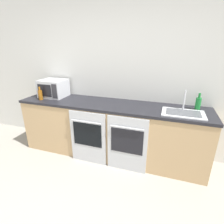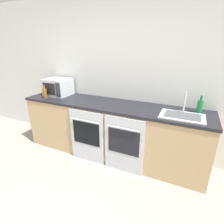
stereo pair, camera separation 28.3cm
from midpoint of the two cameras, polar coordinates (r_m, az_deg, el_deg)
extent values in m
cube|color=silver|center=(3.02, 5.07, 11.34)|extent=(10.00, 0.06, 2.60)
cube|color=tan|center=(2.98, 2.19, -6.18)|extent=(3.03, 0.65, 0.89)
cube|color=black|center=(2.80, 2.32, 2.32)|extent=(3.05, 0.67, 0.04)
cube|color=#B7BABF|center=(2.81, -5.33, -8.16)|extent=(0.59, 0.03, 0.87)
cube|color=black|center=(2.76, -5.57, -7.06)|extent=(0.47, 0.01, 0.38)
cylinder|color=#B7BABF|center=(2.65, -5.98, -2.91)|extent=(0.48, 0.02, 0.02)
cube|color=#B7BABF|center=(2.59, 7.03, -10.97)|extent=(0.59, 0.03, 0.87)
cube|color=black|center=(2.54, 6.97, -9.83)|extent=(0.47, 0.01, 0.38)
cylinder|color=#B7BABF|center=(2.41, 7.04, -5.43)|extent=(0.48, 0.02, 0.02)
cube|color=#B7BABF|center=(3.38, -14.88, 7.91)|extent=(0.44, 0.38, 0.30)
cube|color=black|center=(3.26, -17.58, 7.18)|extent=(0.26, 0.01, 0.21)
cube|color=#2D2D33|center=(3.13, -14.86, 6.93)|extent=(0.10, 0.01, 0.24)
cylinder|color=#8C5114|center=(3.27, -18.78, 5.79)|extent=(0.07, 0.07, 0.16)
cylinder|color=#8C5114|center=(3.25, -19.01, 7.70)|extent=(0.03, 0.03, 0.06)
cylinder|color=#19722D|center=(2.72, 29.47, 1.43)|extent=(0.08, 0.08, 0.18)
cylinder|color=#19722D|center=(2.69, 29.93, 3.91)|extent=(0.03, 0.03, 0.07)
cube|color=silver|center=(2.50, 24.97, -1.28)|extent=(0.56, 0.36, 0.01)
cube|color=#4C4F54|center=(2.50, 25.00, -1.06)|extent=(0.45, 0.26, 0.01)
cylinder|color=silver|center=(2.59, 25.53, 2.83)|extent=(0.02, 0.02, 0.28)
camera|label=1|loc=(0.14, -87.14, 1.09)|focal=28.00mm
camera|label=2|loc=(0.14, 92.86, -1.09)|focal=28.00mm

